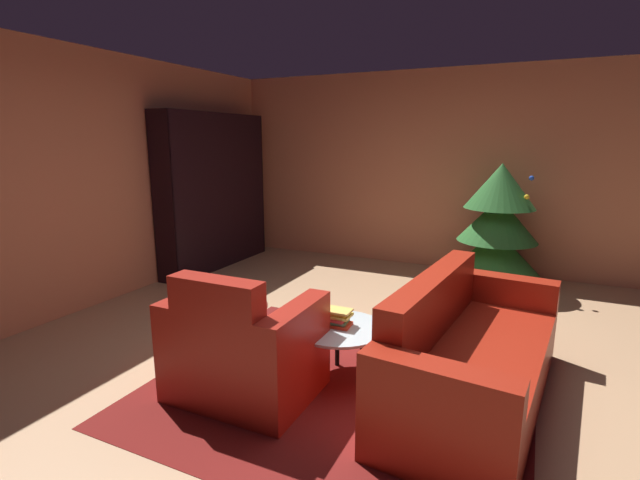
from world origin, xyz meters
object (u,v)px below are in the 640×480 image
object	(u,v)px
couch_red	(469,358)
book_stack_on_table	(336,317)
decorated_tree	(498,224)
coffee_table	(339,331)
bottle_on_table	(314,311)
bookshelf_unit	(221,192)
armchair_red	(243,350)

from	to	relation	value
couch_red	book_stack_on_table	bearing A→B (deg)	-173.26
book_stack_on_table	couch_red	bearing A→B (deg)	6.74
decorated_tree	coffee_table	bearing A→B (deg)	-106.47
bottle_on_table	decorated_tree	world-z (taller)	decorated_tree
coffee_table	bookshelf_unit	bearing A→B (deg)	140.40
armchair_red	bottle_on_table	world-z (taller)	armchair_red
bookshelf_unit	book_stack_on_table	distance (m)	3.61
couch_red	coffee_table	distance (m)	0.92
coffee_table	book_stack_on_table	xyz separation A→B (m)	(-0.03, 0.02, 0.10)
armchair_red	coffee_table	size ratio (longest dim) A/B	1.38
bookshelf_unit	bottle_on_table	world-z (taller)	bookshelf_unit
coffee_table	book_stack_on_table	bearing A→B (deg)	156.34
bookshelf_unit	couch_red	world-z (taller)	bookshelf_unit
couch_red	coffee_table	bearing A→B (deg)	-172.07
armchair_red	coffee_table	distance (m)	0.71
bookshelf_unit	armchair_red	bearing A→B (deg)	-50.87
couch_red	coffee_table	world-z (taller)	couch_red
coffee_table	bottle_on_table	distance (m)	0.24
couch_red	bottle_on_table	xyz separation A→B (m)	(-1.09, -0.17, 0.21)
armchair_red	couch_red	xyz separation A→B (m)	(1.42, 0.62, -0.03)
coffee_table	decorated_tree	distance (m)	2.96
bottle_on_table	decorated_tree	distance (m)	3.04
bookshelf_unit	coffee_table	distance (m)	3.66
couch_red	coffee_table	size ratio (longest dim) A/B	2.98
book_stack_on_table	bottle_on_table	distance (m)	0.17
bookshelf_unit	couch_red	distance (m)	4.34
couch_red	decorated_tree	distance (m)	2.73
coffee_table	book_stack_on_table	distance (m)	0.11
couch_red	book_stack_on_table	world-z (taller)	couch_red
bookshelf_unit	couch_red	size ratio (longest dim) A/B	1.02
bookshelf_unit	armchair_red	size ratio (longest dim) A/B	2.20
book_stack_on_table	decorated_tree	world-z (taller)	decorated_tree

